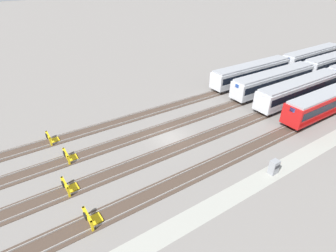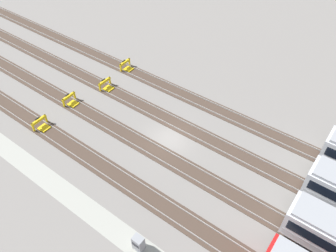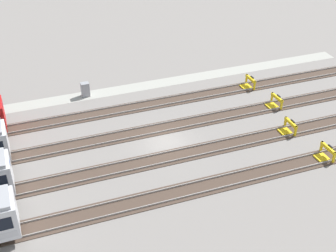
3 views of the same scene
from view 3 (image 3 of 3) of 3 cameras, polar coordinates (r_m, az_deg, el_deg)
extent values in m
plane|color=gray|center=(44.56, -0.30, -2.00)|extent=(400.00, 400.00, 0.00)
cube|color=#9E9E93|center=(53.97, -4.44, 4.65)|extent=(54.00, 2.00, 0.01)
cube|color=#47382D|center=(50.32, -3.06, 2.48)|extent=(90.00, 2.24, 0.06)
cube|color=gray|center=(49.68, -2.82, 2.19)|extent=(90.00, 0.07, 0.15)
cube|color=gray|center=(50.87, -3.31, 2.97)|extent=(90.00, 0.07, 0.15)
cube|color=#47382D|center=(46.42, -1.29, -0.36)|extent=(90.00, 2.24, 0.06)
cube|color=gray|center=(45.80, -1.01, -0.72)|extent=(90.00, 0.07, 0.15)
cube|color=gray|center=(46.94, -1.58, 0.20)|extent=(90.00, 0.07, 0.15)
cube|color=#47382D|center=(42.71, 0.79, -3.71)|extent=(90.00, 2.24, 0.06)
cube|color=gray|center=(42.11, 1.14, -4.14)|extent=(90.00, 0.07, 0.15)
cube|color=gray|center=(43.19, 0.46, -3.06)|extent=(90.00, 0.07, 0.15)
cube|color=#47382D|center=(39.24, 3.29, -7.66)|extent=(90.00, 2.24, 0.06)
cube|color=gray|center=(38.68, 3.70, -8.19)|extent=(90.00, 0.07, 0.15)
cube|color=gray|center=(39.67, 2.89, -6.92)|extent=(90.00, 0.07, 0.15)
cube|color=blue|center=(43.17, -19.25, -0.49)|extent=(0.08, 0.70, 0.56)
cube|color=blue|center=(39.14, -18.81, -4.17)|extent=(0.08, 0.70, 0.56)
cube|color=blue|center=(35.28, -18.26, -8.71)|extent=(0.08, 0.70, 0.56)
cube|color=blue|center=(47.24, -19.60, 2.48)|extent=(0.09, 0.70, 0.56)
cube|color=gold|center=(53.99, 10.49, 4.86)|extent=(0.19, 0.19, 1.15)
cube|color=gold|center=(55.33, 9.54, 5.69)|extent=(0.19, 0.19, 1.15)
cube|color=gold|center=(54.46, 10.05, 5.68)|extent=(0.30, 2.01, 0.30)
cube|color=gold|center=(54.61, 9.46, 4.74)|extent=(1.13, 1.11, 0.18)
cube|color=black|center=(54.55, 10.22, 5.71)|extent=(0.14, 0.60, 0.44)
cube|color=gold|center=(50.74, 13.66, 2.50)|extent=(0.19, 0.19, 1.15)
cube|color=gold|center=(51.99, 12.56, 3.44)|extent=(0.19, 0.19, 1.15)
cube|color=gold|center=(51.16, 13.16, 3.39)|extent=(0.33, 2.01, 0.30)
cube|color=gold|center=(51.31, 12.53, 2.40)|extent=(1.15, 1.13, 0.18)
cube|color=black|center=(51.26, 13.33, 3.42)|extent=(0.15, 0.60, 0.44)
cube|color=gold|center=(46.73, 15.28, -0.63)|extent=(0.18, 0.18, 1.15)
cube|color=gold|center=(47.94, 14.12, 0.49)|extent=(0.18, 0.18, 1.15)
cube|color=gold|center=(47.11, 14.76, 0.37)|extent=(0.25, 2.00, 0.30)
cube|color=gold|center=(47.31, 14.05, -0.68)|extent=(1.10, 1.08, 0.18)
cube|color=black|center=(47.20, 14.94, 0.41)|extent=(0.12, 0.60, 0.44)
cube|color=gold|center=(44.16, 19.57, -3.66)|extent=(0.18, 0.18, 1.15)
cube|color=gold|center=(45.23, 18.19, -2.42)|extent=(0.18, 0.18, 1.15)
cube|color=gold|center=(44.46, 18.97, -2.59)|extent=(0.28, 2.00, 0.30)
cube|color=gold|center=(44.65, 18.21, -3.70)|extent=(1.12, 1.10, 0.18)
cube|color=black|center=(44.56, 19.15, -2.54)|extent=(0.13, 0.60, 0.44)
cube|color=gray|center=(52.63, -10.05, 4.41)|extent=(0.90, 0.70, 1.60)
cube|color=#333338|center=(52.84, -10.16, 4.81)|extent=(0.70, 0.04, 0.36)
camera|label=1|loc=(64.20, 6.36, 26.44)|focal=28.00mm
camera|label=2|loc=(54.48, -26.35, 30.73)|focal=35.00mm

